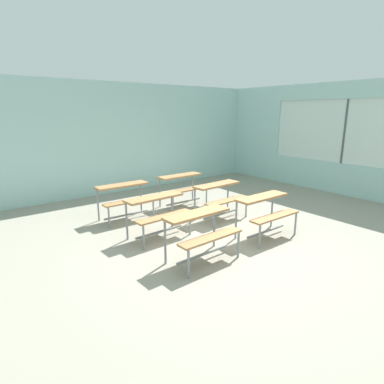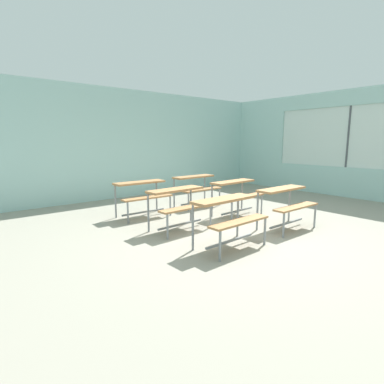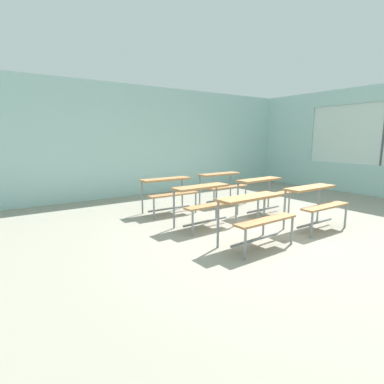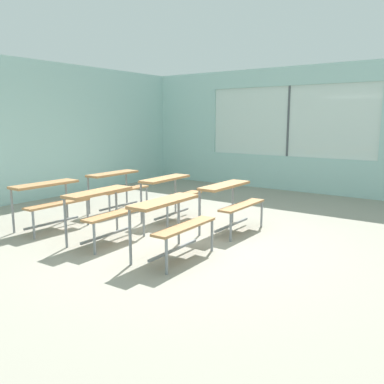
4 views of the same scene
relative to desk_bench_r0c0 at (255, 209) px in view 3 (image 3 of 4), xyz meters
name	(u,v)px [view 3 (image 3 of 4)]	position (x,y,z in m)	size (l,w,h in m)	color
ground	(267,235)	(0.61, 0.29, -0.59)	(10.00, 9.00, 0.05)	gray
wall_back	(147,141)	(0.61, 4.79, 0.94)	(10.00, 0.12, 3.00)	#A8D1CC
desk_bench_r0c0	(255,209)	(0.00, 0.00, 0.00)	(1.12, 0.62, 0.74)	#A87547
desk_bench_r0c1	(315,197)	(1.52, 0.02, 0.00)	(1.10, 0.60, 0.74)	#A87547
desk_bench_r1c0	(205,196)	(-0.03, 1.20, 0.00)	(1.13, 0.64, 0.74)	#A87547
desk_bench_r1c1	(263,188)	(1.56, 1.26, 0.00)	(1.12, 0.64, 0.74)	#A87547
desk_bench_r2c0	(168,187)	(-0.06, 2.45, 0.00)	(1.11, 0.60, 0.74)	#A87547
desk_bench_r2c1	(222,181)	(1.49, 2.51, 0.00)	(1.10, 0.60, 0.74)	#A87547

